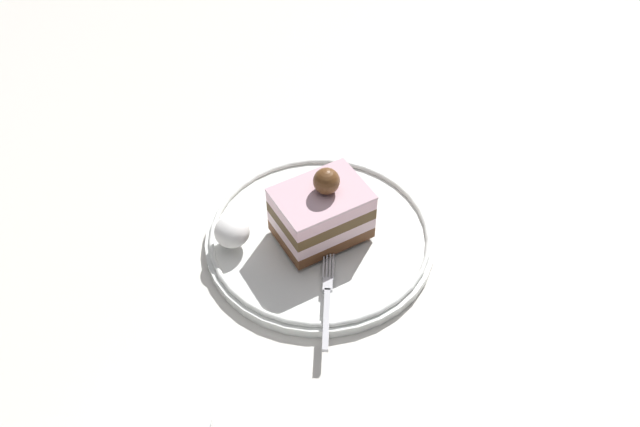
% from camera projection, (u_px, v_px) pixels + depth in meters
% --- Properties ---
extents(ground_plane, '(2.40, 2.40, 0.00)m').
position_uv_depth(ground_plane, '(346.00, 258.00, 0.77)').
color(ground_plane, silver).
extents(dessert_plate, '(0.25, 0.25, 0.02)m').
position_uv_depth(dessert_plate, '(320.00, 237.00, 0.78)').
color(dessert_plate, white).
rests_on(dessert_plate, ground_plane).
extents(cake_slice, '(0.11, 0.12, 0.09)m').
position_uv_depth(cake_slice, '(322.00, 212.00, 0.75)').
color(cake_slice, brown).
rests_on(cake_slice, dessert_plate).
extents(whipped_cream_dollop, '(0.04, 0.04, 0.03)m').
position_uv_depth(whipped_cream_dollop, '(232.00, 230.00, 0.75)').
color(whipped_cream_dollop, white).
rests_on(whipped_cream_dollop, dessert_plate).
extents(fork, '(0.12, 0.01, 0.00)m').
position_uv_depth(fork, '(327.00, 297.00, 0.71)').
color(fork, silver).
rests_on(fork, dessert_plate).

